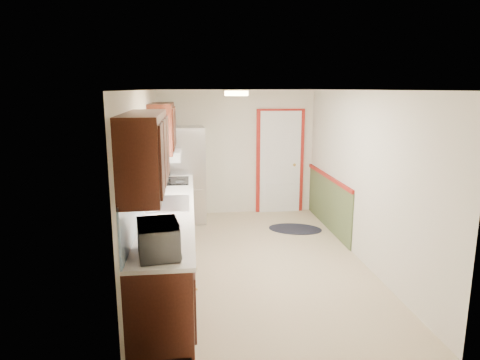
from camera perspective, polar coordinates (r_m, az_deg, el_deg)
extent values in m
cube|color=tan|center=(6.24, 2.14, -10.73)|extent=(3.20, 5.20, 0.12)
cube|color=white|center=(5.75, 2.34, 11.90)|extent=(3.20, 5.20, 0.12)
cube|color=beige|center=(8.32, -0.43, 3.67)|extent=(3.20, 0.10, 2.40)
cube|color=beige|center=(3.52, 8.59, -8.30)|extent=(3.20, 0.10, 2.40)
cube|color=beige|center=(5.84, -12.47, -0.24)|extent=(0.10, 5.20, 2.40)
cube|color=beige|center=(6.28, 15.88, 0.44)|extent=(0.10, 5.20, 2.40)
cube|color=#36140C|center=(5.73, -9.41, -8.15)|extent=(0.60, 4.00, 0.90)
cube|color=white|center=(5.59, -9.42, -3.62)|extent=(0.63, 4.00, 0.04)
cube|color=#61ABEC|center=(5.54, -12.65, -0.74)|extent=(0.02, 4.00, 0.55)
cube|color=#36140C|center=(4.14, -12.58, 3.57)|extent=(0.35, 1.40, 0.75)
cube|color=#36140C|center=(6.82, -10.34, 6.91)|extent=(0.35, 1.20, 0.75)
cube|color=white|center=(5.57, -12.71, 3.55)|extent=(0.02, 1.00, 0.90)
cube|color=#C24224|center=(5.52, -12.41, 7.16)|extent=(0.05, 1.12, 0.24)
cube|color=#B7B7BC|center=(5.68, -9.43, -3.11)|extent=(0.52, 0.82, 0.02)
cube|color=white|center=(6.92, -9.76, 3.24)|extent=(0.45, 0.60, 0.15)
cube|color=maroon|center=(8.45, 5.34, 2.38)|extent=(0.94, 0.05, 2.08)
cube|color=white|center=(8.43, 5.38, 2.35)|extent=(0.80, 0.04, 2.00)
cube|color=#485731|center=(7.68, 11.66, -3.02)|extent=(0.02, 2.30, 0.90)
cube|color=maroon|center=(7.57, 11.72, 0.42)|extent=(0.04, 2.30, 0.06)
cylinder|color=#FFD88C|center=(5.51, -0.48, 11.49)|extent=(0.30, 0.30, 0.06)
imported|color=white|center=(3.96, -10.80, -7.27)|extent=(0.37, 0.57, 0.36)
cube|color=#B7B7BC|center=(7.88, -7.45, 0.71)|extent=(0.78, 0.73, 1.75)
cylinder|color=black|center=(7.53, -9.32, -0.56)|extent=(0.02, 0.02, 1.23)
ellipsoid|color=black|center=(7.61, 7.36, -6.48)|extent=(1.06, 0.85, 0.01)
cube|color=black|center=(7.02, -8.93, -0.12)|extent=(0.51, 0.61, 0.02)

